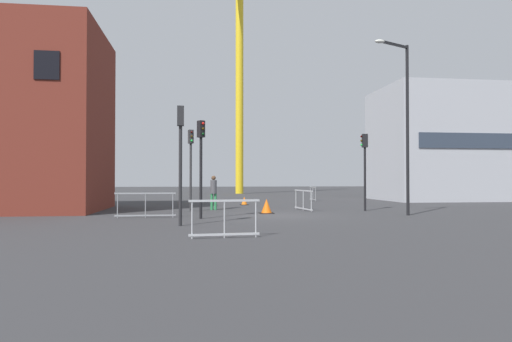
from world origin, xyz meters
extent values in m
plane|color=#333335|center=(0.00, 0.00, 0.00)|extent=(160.00, 160.00, 0.00)
cube|color=maroon|center=(-12.92, 4.55, 4.74)|extent=(8.56, 7.32, 9.49)
cube|color=black|center=(-10.36, 0.86, 6.77)|extent=(1.10, 0.06, 1.30)
cube|color=#A8AAB2|center=(17.54, 13.47, 4.42)|extent=(13.57, 7.41, 8.85)
cube|color=#2D3847|center=(17.54, 9.73, 4.42)|extent=(11.40, 0.08, 1.10)
cylinder|color=yellow|center=(1.17, 31.36, 12.70)|extent=(0.90, 0.90, 25.40)
cylinder|color=black|center=(5.92, -0.70, 3.91)|extent=(0.14, 0.14, 7.82)
cube|color=black|center=(5.10, -1.09, 7.72)|extent=(1.69, 0.87, 0.10)
ellipsoid|color=silver|center=(4.27, -1.48, 7.70)|extent=(0.44, 0.24, 0.16)
cylinder|color=black|center=(5.04, 2.35, 1.66)|extent=(0.12, 0.12, 3.32)
cube|color=black|center=(5.04, 2.35, 3.67)|extent=(0.31, 0.28, 0.70)
sphere|color=#390605|center=(4.87, 2.37, 3.89)|extent=(0.11, 0.11, 0.11)
sphere|color=#3C2905|center=(4.87, 2.37, 3.67)|extent=(0.11, 0.11, 0.11)
sphere|color=green|center=(4.87, 2.37, 3.45)|extent=(0.11, 0.11, 0.11)
cylinder|color=#2D2D30|center=(-3.99, 3.19, 1.75)|extent=(0.12, 0.12, 3.50)
cube|color=#2D2D30|center=(-3.99, 3.19, 3.85)|extent=(0.31, 0.33, 0.70)
sphere|color=#390605|center=(-3.94, 3.02, 4.07)|extent=(0.11, 0.11, 0.11)
sphere|color=#3C2905|center=(-3.94, 3.02, 3.85)|extent=(0.11, 0.11, 0.11)
sphere|color=green|center=(-3.94, 3.02, 3.63)|extent=(0.11, 0.11, 0.11)
cylinder|color=black|center=(-3.51, -1.27, 1.71)|extent=(0.12, 0.12, 3.41)
cube|color=black|center=(-3.51, -1.27, 3.76)|extent=(0.35, 0.36, 0.70)
sphere|color=red|center=(-3.42, -1.42, 3.98)|extent=(0.11, 0.11, 0.11)
sphere|color=#3C2905|center=(-3.42, -1.42, 3.76)|extent=(0.11, 0.11, 0.11)
sphere|color=#07330F|center=(-3.42, -1.42, 3.54)|extent=(0.11, 0.11, 0.11)
cylinder|color=#232326|center=(-4.25, -4.09, 1.78)|extent=(0.12, 0.12, 3.56)
cube|color=#232326|center=(-4.25, -4.09, 3.91)|extent=(0.25, 0.29, 0.70)
sphere|color=#390605|center=(-4.26, -3.91, 4.13)|extent=(0.11, 0.11, 0.11)
sphere|color=#F2A514|center=(-4.26, -3.91, 3.91)|extent=(0.11, 0.11, 0.11)
sphere|color=#07330F|center=(-4.26, -3.91, 3.69)|extent=(0.11, 0.11, 0.11)
cylinder|color=#2D844C|center=(-2.88, 4.11, 0.44)|extent=(0.14, 0.14, 0.88)
cylinder|color=#2D844C|center=(-2.68, 4.09, 0.44)|extent=(0.14, 0.14, 0.88)
cylinder|color=#4C4C51|center=(-2.78, 4.10, 1.24)|extent=(0.34, 0.34, 0.73)
sphere|color=brown|center=(-2.78, 4.10, 1.72)|extent=(0.24, 0.24, 0.24)
cube|color=#B2B5BA|center=(1.91, 3.08, 1.05)|extent=(0.39, 2.51, 0.06)
cube|color=#B2B5BA|center=(1.91, 3.08, 0.10)|extent=(0.39, 2.51, 0.06)
cylinder|color=#B2B5BA|center=(2.06, 1.95, 0.53)|extent=(0.04, 0.04, 1.05)
cylinder|color=#B2B5BA|center=(1.91, 3.08, 0.53)|extent=(0.04, 0.04, 1.05)
cylinder|color=#B2B5BA|center=(1.77, 4.21, 0.53)|extent=(0.04, 0.04, 1.05)
cube|color=gray|center=(-5.86, -0.51, 1.05)|extent=(2.58, 0.10, 0.06)
cube|color=gray|center=(-5.86, -0.51, 0.10)|extent=(2.58, 0.10, 0.06)
cylinder|color=gray|center=(-7.02, -0.53, 0.53)|extent=(0.04, 0.04, 1.05)
cylinder|color=gray|center=(-5.86, -0.51, 0.53)|extent=(0.04, 0.04, 1.05)
cylinder|color=gray|center=(-4.70, -0.49, 0.53)|extent=(0.04, 0.04, 1.05)
cube|color=#B2B5BA|center=(-2.90, -7.60, 1.05)|extent=(2.01, 0.22, 0.06)
cube|color=#B2B5BA|center=(-2.90, -7.60, 0.10)|extent=(2.01, 0.22, 0.06)
cylinder|color=#B2B5BA|center=(-3.80, -7.67, 0.53)|extent=(0.04, 0.04, 1.05)
cylinder|color=#B2B5BA|center=(-2.90, -7.60, 0.53)|extent=(0.04, 0.04, 1.05)
cylinder|color=#B2B5BA|center=(-2.00, -7.52, 0.53)|extent=(0.04, 0.04, 1.05)
cube|color=gray|center=(5.14, 13.47, 1.05)|extent=(0.15, 2.07, 0.06)
cube|color=gray|center=(5.14, 13.47, 0.10)|extent=(0.15, 2.07, 0.06)
cylinder|color=gray|center=(5.10, 12.54, 0.53)|extent=(0.04, 0.04, 1.05)
cylinder|color=gray|center=(5.14, 13.47, 0.53)|extent=(0.04, 0.04, 1.05)
cylinder|color=gray|center=(5.18, 14.40, 0.53)|extent=(0.04, 0.04, 1.05)
cube|color=black|center=(-0.65, 8.61, 0.01)|extent=(0.52, 0.52, 0.03)
cone|color=orange|center=(-0.65, 8.61, 0.27)|extent=(0.40, 0.40, 0.53)
cube|color=black|center=(-0.33, 1.31, 0.01)|extent=(0.69, 0.69, 0.03)
cone|color=#E55B0F|center=(-0.33, 1.31, 0.35)|extent=(0.53, 0.53, 0.70)
camera|label=1|loc=(-3.67, -20.39, 1.66)|focal=31.83mm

